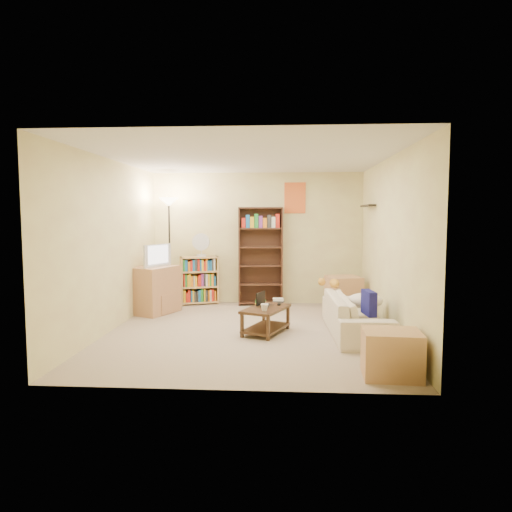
% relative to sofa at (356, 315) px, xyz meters
% --- Properties ---
extents(room, '(4.50, 4.54, 2.52)m').
position_rel_sofa_xyz_m(room, '(-1.55, 0.02, 1.35)').
color(room, tan).
rests_on(room, ground).
extents(sofa, '(1.93, 0.86, 0.55)m').
position_rel_sofa_xyz_m(sofa, '(0.00, 0.00, 0.00)').
color(sofa, beige).
rests_on(sofa, ground).
extents(navy_pillow, '(0.16, 0.37, 0.32)m').
position_rel_sofa_xyz_m(navy_pillow, '(0.10, -0.40, 0.25)').
color(navy_pillow, navy).
rests_on(navy_pillow, sofa).
extents(cream_blanket, '(0.51, 0.36, 0.22)m').
position_rel_sofa_xyz_m(cream_blanket, '(0.13, 0.05, 0.20)').
color(cream_blanket, white).
rests_on(cream_blanket, sofa).
extents(tabby_cat, '(0.43, 0.17, 0.15)m').
position_rel_sofa_xyz_m(tabby_cat, '(-0.27, 0.71, 0.35)').
color(tabby_cat, gold).
rests_on(tabby_cat, sofa).
extents(coffee_table, '(0.74, 0.95, 0.37)m').
position_rel_sofa_xyz_m(coffee_table, '(-1.28, -0.04, -0.04)').
color(coffee_table, '#412C19').
rests_on(coffee_table, ground).
extents(laptop, '(0.32, 0.22, 0.02)m').
position_rel_sofa_xyz_m(laptop, '(-1.25, 0.03, 0.11)').
color(laptop, black).
rests_on(laptop, coffee_table).
extents(laptop_screen, '(0.11, 0.26, 0.19)m').
position_rel_sofa_xyz_m(laptop_screen, '(-1.36, 0.07, 0.21)').
color(laptop_screen, white).
rests_on(laptop_screen, laptop).
extents(mug, '(0.20, 0.20, 0.10)m').
position_rel_sofa_xyz_m(mug, '(-1.29, -0.29, 0.15)').
color(mug, white).
rests_on(mug, coffee_table).
extents(tv_remote, '(0.06, 0.15, 0.02)m').
position_rel_sofa_xyz_m(tv_remote, '(-1.09, 0.18, 0.11)').
color(tv_remote, black).
rests_on(tv_remote, coffee_table).
extents(tv_stand, '(0.81, 0.91, 0.81)m').
position_rel_sofa_xyz_m(tv_stand, '(-3.25, 1.20, 0.13)').
color(tv_stand, tan).
rests_on(tv_stand, ground).
extents(television, '(0.74, 0.60, 0.38)m').
position_rel_sofa_xyz_m(television, '(-3.25, 1.20, 0.73)').
color(television, black).
rests_on(television, tv_stand).
extents(tall_bookshelf, '(0.85, 0.35, 1.84)m').
position_rel_sofa_xyz_m(tall_bookshelf, '(-1.47, 2.07, 0.70)').
color(tall_bookshelf, '#49251C').
rests_on(tall_bookshelf, ground).
extents(short_bookshelf, '(0.76, 0.50, 0.91)m').
position_rel_sofa_xyz_m(short_bookshelf, '(-2.64, 2.06, 0.18)').
color(short_bookshelf, tan).
rests_on(short_bookshelf, ground).
extents(desk_fan, '(0.32, 0.18, 0.44)m').
position_rel_sofa_xyz_m(desk_fan, '(-2.59, 2.02, 0.87)').
color(desk_fan, silver).
rests_on(desk_fan, short_bookshelf).
extents(floor_lamp, '(0.34, 0.34, 2.01)m').
position_rel_sofa_xyz_m(floor_lamp, '(-3.12, 1.72, 1.32)').
color(floor_lamp, black).
rests_on(floor_lamp, ground).
extents(side_table, '(0.66, 0.66, 0.62)m').
position_rel_sofa_xyz_m(side_table, '(0.02, 1.58, 0.03)').
color(side_table, tan).
rests_on(side_table, ground).
extents(end_cabinet, '(0.61, 0.52, 0.49)m').
position_rel_sofa_xyz_m(end_cabinet, '(0.10, -1.75, -0.03)').
color(end_cabinet, tan).
rests_on(end_cabinet, ground).
extents(book_stacks, '(0.52, 0.17, 0.21)m').
position_rel_sofa_xyz_m(book_stacks, '(-1.27, 1.58, -0.18)').
color(book_stacks, red).
rests_on(book_stacks, ground).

